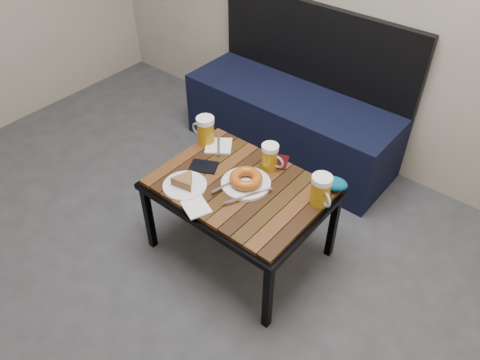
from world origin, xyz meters
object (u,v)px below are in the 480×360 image
Objects in this scene: plate_pie at (185,183)px; passport_navy at (204,166)px; plate_bagel at (246,181)px; beer_mug_centre at (270,157)px; cafe_table at (240,191)px; knit_pouch at (333,184)px; passport_burgundy at (279,162)px; bench at (293,117)px; beer_mug_left at (205,130)px; beer_mug_right at (321,190)px.

passport_navy is at bearing 101.06° from plate_pie.
beer_mug_centre is at bearing 86.84° from plate_bagel.
plate_bagel is (0.02, 0.01, 0.07)m from cafe_table.
plate_pie is 1.55× the size of knit_pouch.
plate_bagel reaches higher than passport_burgundy.
bench is at bearing 111.90° from beer_mug_centre.
cafe_table is at bearing 153.13° from beer_mug_left.
bench is 9.16× the size of beer_mug_left.
bench reaches higher than knit_pouch.
beer_mug_centre is 0.34m from passport_navy.
beer_mug_centre is 0.09m from passport_burgundy.
beer_mug_centre is (0.40, 0.04, -0.01)m from beer_mug_left.
plate_pie is (0.17, -0.33, -0.05)m from beer_mug_left.
beer_mug_left is at bearing 117.02° from plate_pie.
cafe_table is 5.52× the size of beer_mug_right.
plate_bagel is (-0.01, -0.18, -0.04)m from beer_mug_centre.
beer_mug_right is 1.12× the size of knit_pouch.
beer_mug_right is at bearing -49.34° from bench.
passport_navy is (-0.59, -0.15, -0.07)m from beer_mug_right.
cafe_table is 7.26× the size of passport_burgundy.
beer_mug_left reaches higher than passport_burgundy.
plate_pie is at bearing -124.25° from beer_mug_centre.
bench reaches higher than beer_mug_left.
bench reaches higher than cafe_table.
plate_pie is (0.11, -1.09, 0.22)m from bench.
passport_navy is (-0.26, -0.21, -0.07)m from beer_mug_centre.
bench is 0.76m from passport_burgundy.
knit_pouch is (0.72, 0.11, -0.05)m from beer_mug_left.
passport_burgundy is at bearing 84.81° from plate_bagel.
passport_burgundy is (0.27, 0.27, -0.00)m from passport_navy.
beer_mug_right reaches higher than knit_pouch.
beer_mug_centre is at bearing 80.15° from cafe_table.
knit_pouch is (0.34, 0.25, 0.00)m from plate_bagel.
beer_mug_left is 0.38m from plate_pie.
passport_navy is (-0.03, 0.17, -0.02)m from plate_pie.
beer_mug_right is 0.36m from plate_bagel.
beer_mug_centre reaches higher than knit_pouch.
beer_mug_left is at bearing 160.49° from plate_bagel.
plate_bagel reaches higher than knit_pouch.
passport_navy is at bearing -173.59° from plate_bagel.
passport_navy is 0.65m from knit_pouch.
passport_burgundy reaches higher than cafe_table.
knit_pouch is at bearing 87.71° from passport_navy.
plate_bagel is 2.23× the size of knit_pouch.
beer_mug_centre is at bearing -178.05° from beer_mug_left.
cafe_table is (0.30, -0.91, 0.16)m from bench.
beer_mug_centre reaches higher than plate_pie.
cafe_table is at bearing -148.08° from plate_bagel.
beer_mug_right is at bearing 76.91° from passport_navy.
knit_pouch is at bearing -44.45° from bench.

